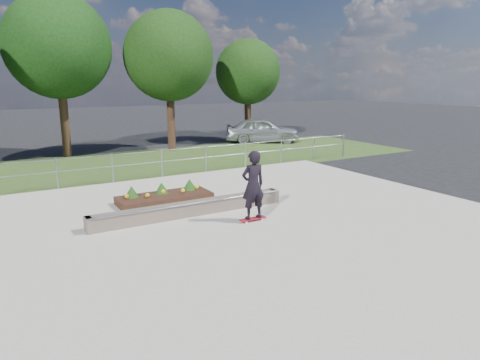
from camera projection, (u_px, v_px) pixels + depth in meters
name	position (u px, v px, depth m)	size (l,w,h in m)	color
ground	(262.00, 232.00, 11.32)	(120.00, 120.00, 0.00)	black
grass_verge	(137.00, 164.00, 20.56)	(30.00, 8.00, 0.02)	#30491D
concrete_slab	(262.00, 231.00, 11.31)	(15.00, 15.00, 0.06)	#AFA99B
fence	(162.00, 160.00, 17.45)	(20.06, 0.06, 1.20)	#92949A
tree_mid_left	(58.00, 46.00, 21.43)	(5.25, 5.25, 8.25)	#382216
tree_mid_right	(169.00, 56.00, 23.39)	(4.90, 4.90, 7.70)	black
tree_far_right	(248.00, 72.00, 27.77)	(4.20, 4.20, 6.60)	#312113
grind_ledge	(191.00, 208.00, 12.53)	(6.00, 0.44, 0.43)	brown
planter_bed	(164.00, 196.00, 13.94)	(3.00, 1.20, 0.61)	black
skateboarder	(253.00, 185.00, 11.81)	(0.80, 0.48, 2.01)	white
parked_car	(262.00, 130.00, 27.74)	(1.89, 4.71, 1.60)	#A7ABB0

